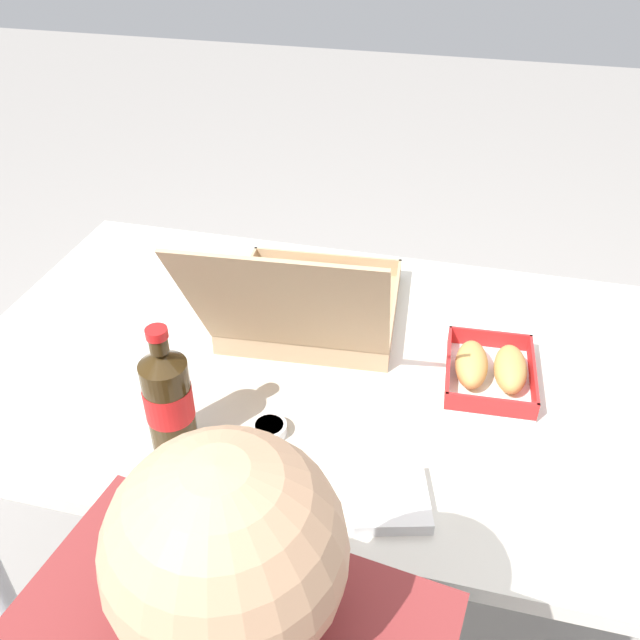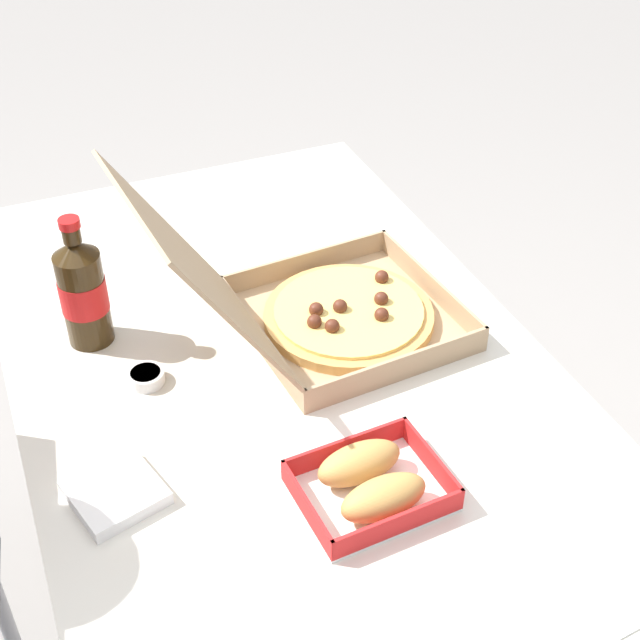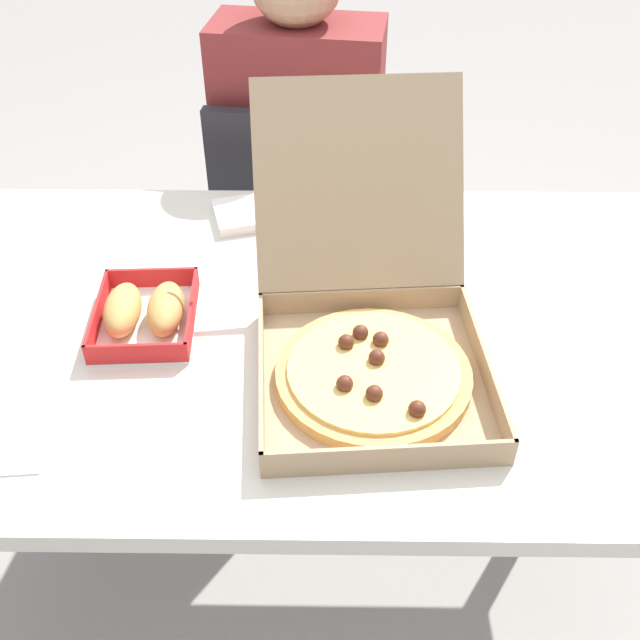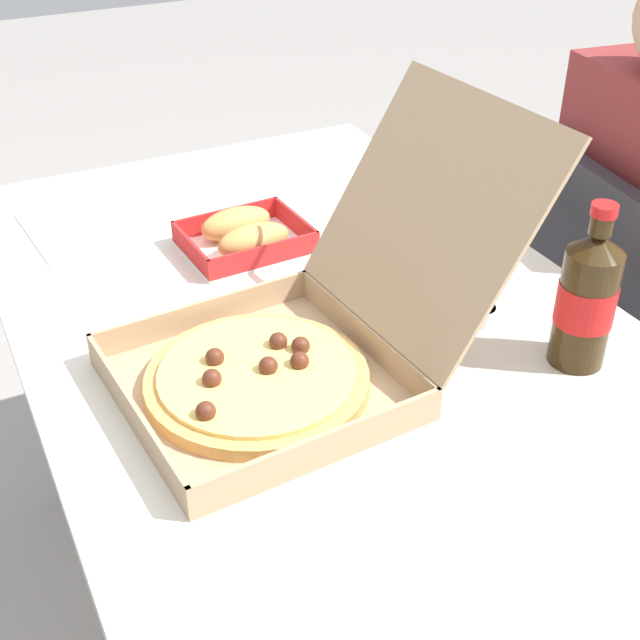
# 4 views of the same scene
# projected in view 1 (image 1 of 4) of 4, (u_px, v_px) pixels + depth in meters

# --- Properties ---
(ground_plane) EXTENTS (10.00, 10.00, 0.00)m
(ground_plane) POSITION_uv_depth(u_px,v_px,m) (335.00, 589.00, 1.64)
(ground_plane) COLOR gray
(dining_table) EXTENTS (1.38, 0.80, 0.72)m
(dining_table) POSITION_uv_depth(u_px,v_px,m) (339.00, 394.00, 1.27)
(dining_table) COLOR silver
(dining_table) RESTS_ON ground_plane
(pizza_box_open) EXTENTS (0.36, 0.52, 0.32)m
(pizza_box_open) POSITION_uv_depth(u_px,v_px,m) (310.00, 307.00, 1.29)
(pizza_box_open) COLOR tan
(pizza_box_open) RESTS_ON dining_table
(bread_side_box) EXTENTS (0.16, 0.20, 0.06)m
(bread_side_box) POSITION_uv_depth(u_px,v_px,m) (490.00, 369.00, 1.17)
(bread_side_box) COLOR white
(bread_side_box) RESTS_ON dining_table
(cola_bottle) EXTENTS (0.07, 0.07, 0.22)m
(cola_bottle) POSITION_uv_depth(u_px,v_px,m) (168.00, 398.00, 1.01)
(cola_bottle) COLOR #33230F
(cola_bottle) RESTS_ON dining_table
(paper_menu) EXTENTS (0.22, 0.17, 0.00)m
(paper_menu) POSITION_uv_depth(u_px,v_px,m) (592.00, 321.00, 1.32)
(paper_menu) COLOR white
(paper_menu) RESTS_ON dining_table
(napkin_pile) EXTENTS (0.14, 0.14, 0.02)m
(napkin_pile) POSITION_uv_depth(u_px,v_px,m) (390.00, 499.00, 0.96)
(napkin_pile) COLOR white
(napkin_pile) RESTS_ON dining_table
(dipping_sauce_cup) EXTENTS (0.06, 0.06, 0.02)m
(dipping_sauce_cup) POSITION_uv_depth(u_px,v_px,m) (269.00, 428.00, 1.07)
(dipping_sauce_cup) COLOR white
(dipping_sauce_cup) RESTS_ON dining_table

